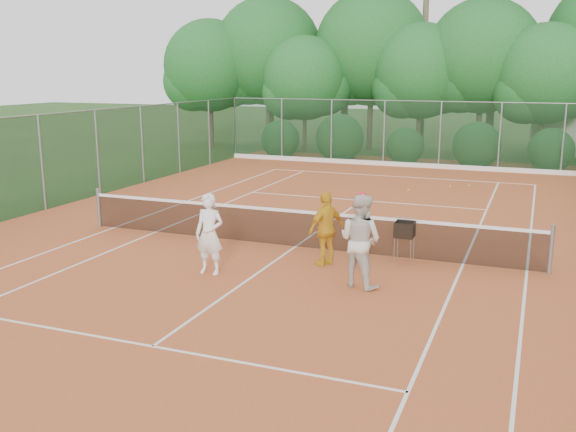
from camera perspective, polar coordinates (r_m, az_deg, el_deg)
The scene contains 13 objects.
ground at distance 16.12m, azimuth 0.61°, elevation -2.86°, with size 120.00×120.00×0.00m, color #244418.
clay_court at distance 16.12m, azimuth 0.61°, elevation -2.82°, with size 18.00×36.00×0.02m, color #B55529.
tennis_net at distance 15.99m, azimuth 0.62°, elevation -1.02°, with size 11.97×0.10×1.10m.
player_white at distance 13.95m, azimuth -7.00°, elevation -1.59°, with size 0.64×0.42×1.77m, color white.
player_center_grp at distance 13.09m, azimuth 6.43°, elevation -2.14°, with size 1.13×1.00×1.97m.
player_yellow at distance 14.47m, azimuth 3.43°, elevation -1.13°, with size 1.00×0.42×1.70m, color gold.
ball_hopper at distance 14.91m, azimuth 10.33°, elevation -1.26°, with size 0.42×0.42×0.96m.
stray_ball_a at distance 24.13m, azimuth 10.64°, elevation 2.30°, with size 0.07×0.07×0.07m, color #D3E735.
stray_ball_b at distance 25.55m, azimuth 15.81°, elevation 2.62°, with size 0.07×0.07×0.07m, color #D1D932.
stray_ball_c at distance 25.21m, azimuth 14.21°, elevation 2.58°, with size 0.07×0.07×0.07m, color gold.
court_markings at distance 16.12m, azimuth 0.61°, elevation -2.78°, with size 11.03×23.83×0.01m.
fence_back at distance 30.15m, azimuth 10.93°, elevation 7.16°, with size 18.07×0.07×3.00m.
tropical_treeline at distance 34.98m, azimuth 15.21°, elevation 13.59°, with size 32.10×8.49×15.03m.
Camera 1 is at (5.53, -14.51, 4.34)m, focal length 40.00 mm.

